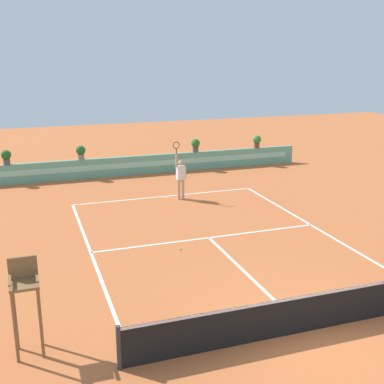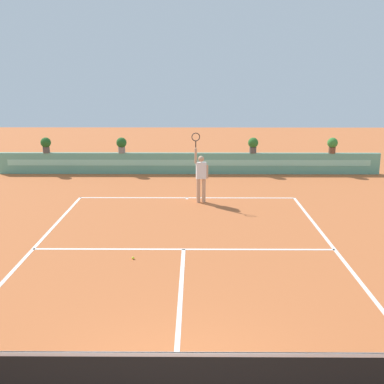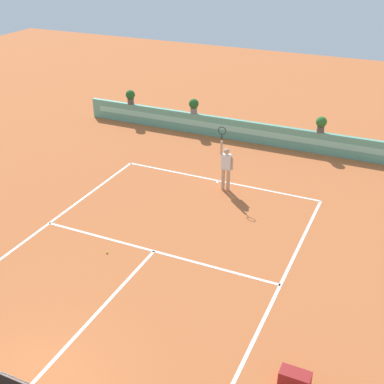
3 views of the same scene
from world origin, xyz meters
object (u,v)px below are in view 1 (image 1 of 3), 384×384
(tennis_ball_near_baseline, at_px, (180,249))
(potted_plant_far_right, at_px, (257,141))
(potted_plant_right, at_px, (195,145))
(umpire_chair, at_px, (25,295))
(potted_plant_far_left, at_px, (6,156))
(potted_plant_left, at_px, (81,152))
(tennis_player, at_px, (181,176))

(tennis_ball_near_baseline, relative_size, potted_plant_far_right, 0.09)
(potted_plant_right, bearing_deg, tennis_ball_near_baseline, -111.93)
(umpire_chair, height_order, potted_plant_far_left, umpire_chair)
(potted_plant_far_right, relative_size, potted_plant_far_left, 1.00)
(potted_plant_left, distance_m, potted_plant_right, 6.17)
(potted_plant_left, distance_m, potted_plant_far_right, 9.87)
(tennis_ball_near_baseline, xyz_separation_m, potted_plant_far_right, (8.02, 10.70, 1.38))
(tennis_player, bearing_deg, potted_plant_right, 64.00)
(tennis_player, bearing_deg, potted_plant_far_left, 144.66)
(potted_plant_far_right, bearing_deg, potted_plant_left, 180.00)
(tennis_ball_near_baseline, height_order, potted_plant_right, potted_plant_right)
(potted_plant_far_right, bearing_deg, umpire_chair, -130.34)
(umpire_chair, xyz_separation_m, tennis_player, (6.64, 10.00, -0.29))
(tennis_ball_near_baseline, bearing_deg, potted_plant_far_left, 116.83)
(potted_plant_right, distance_m, potted_plant_far_left, 9.72)
(tennis_player, distance_m, tennis_ball_near_baseline, 5.95)
(tennis_ball_near_baseline, bearing_deg, tennis_player, 72.03)
(tennis_ball_near_baseline, xyz_separation_m, potted_plant_right, (4.31, 10.70, 1.38))
(potted_plant_right, relative_size, potted_plant_far_left, 1.00)
(tennis_player, distance_m, potted_plant_left, 6.31)
(potted_plant_right, distance_m, potted_plant_far_right, 3.71)
(tennis_player, relative_size, potted_plant_left, 3.57)
(umpire_chair, bearing_deg, potted_plant_far_left, 92.21)
(umpire_chair, bearing_deg, tennis_ball_near_baseline, 42.48)
(potted_plant_left, xyz_separation_m, potted_plant_right, (6.17, 0.00, 0.00))
(potted_plant_far_right, bearing_deg, potted_plant_far_left, 180.00)
(potted_plant_right, bearing_deg, potted_plant_far_right, 0.00)
(tennis_player, xyz_separation_m, potted_plant_right, (2.50, 5.12, 0.36))
(tennis_player, height_order, potted_plant_left, tennis_player)
(tennis_ball_near_baseline, distance_m, potted_plant_left, 10.95)
(potted_plant_far_right, xyz_separation_m, potted_plant_far_left, (-13.43, 0.00, 0.00))
(potted_plant_far_left, bearing_deg, tennis_player, -35.34)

